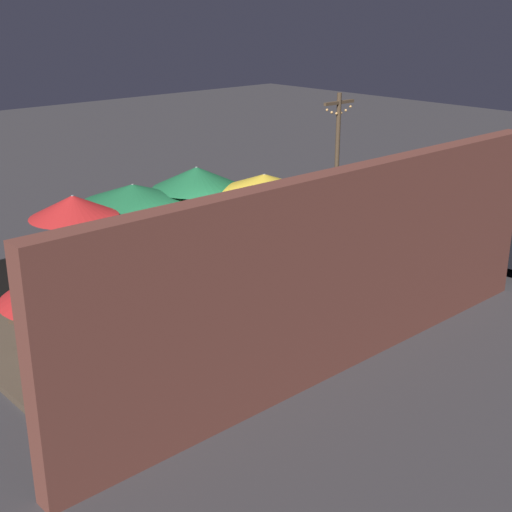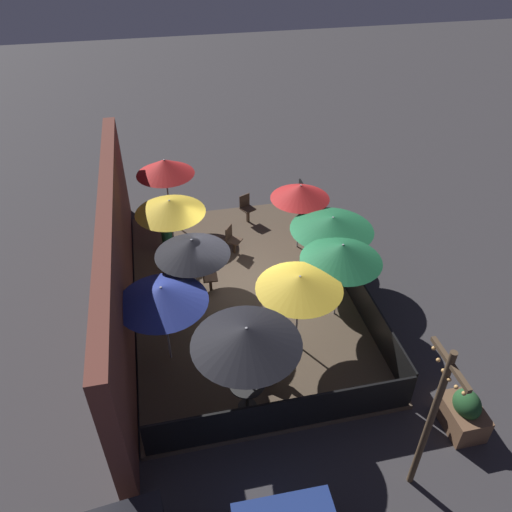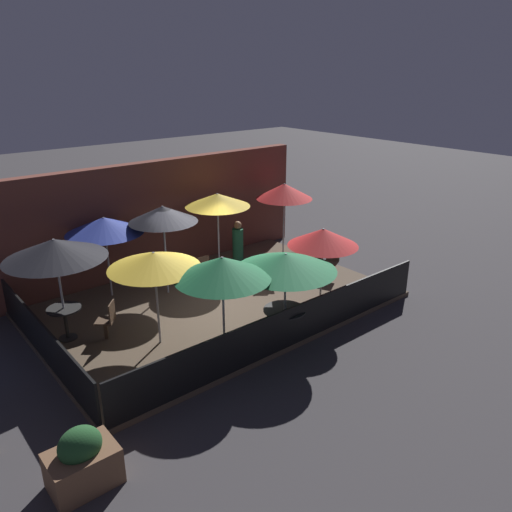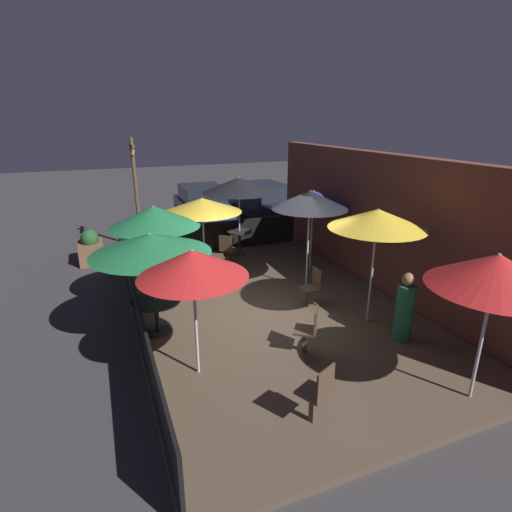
# 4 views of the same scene
# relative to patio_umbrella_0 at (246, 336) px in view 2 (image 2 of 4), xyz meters

# --- Properties ---
(ground_plane) EXTENTS (60.00, 60.00, 0.00)m
(ground_plane) POSITION_rel_patio_umbrella_0_xyz_m (3.75, -0.62, -2.32)
(ground_plane) COLOR #383538
(patio_deck) EXTENTS (9.01, 5.90, 0.12)m
(patio_deck) POSITION_rel_patio_umbrella_0_xyz_m (3.75, -0.62, -2.26)
(patio_deck) COLOR brown
(patio_deck) RESTS_ON ground_plane
(building_wall) EXTENTS (10.61, 0.36, 3.43)m
(building_wall) POSITION_rel_patio_umbrella_0_xyz_m (3.75, 2.56, -0.60)
(building_wall) COLOR brown
(building_wall) RESTS_ON ground_plane
(fence_front) EXTENTS (8.81, 0.05, 0.95)m
(fence_front) POSITION_rel_patio_umbrella_0_xyz_m (3.75, -3.52, -1.72)
(fence_front) COLOR black
(fence_front) RESTS_ON patio_deck
(fence_side_left) EXTENTS (0.05, 5.70, 0.95)m
(fence_side_left) POSITION_rel_patio_umbrella_0_xyz_m (-0.71, -0.62, -1.72)
(fence_side_left) COLOR black
(fence_side_left) RESTS_ON patio_deck
(patio_umbrella_0) EXTENTS (2.21, 2.21, 2.42)m
(patio_umbrella_0) POSITION_rel_patio_umbrella_0_xyz_m (0.00, 0.00, 0.00)
(patio_umbrella_0) COLOR #B2B2B7
(patio_umbrella_0) RESTS_ON patio_deck
(patio_umbrella_1) EXTENTS (2.28, 2.28, 2.06)m
(patio_umbrella_1) POSITION_rel_patio_umbrella_0_xyz_m (3.90, -3.14, -0.33)
(patio_umbrella_1) COLOR #B2B2B7
(patio_umbrella_1) RESTS_ON patio_deck
(patio_umbrella_2) EXTENTS (1.83, 1.83, 2.48)m
(patio_umbrella_2) POSITION_rel_patio_umbrella_0_xyz_m (3.07, 0.70, 0.06)
(patio_umbrella_2) COLOR #B2B2B7
(patio_umbrella_2) RESTS_ON patio_deck
(patio_umbrella_3) EXTENTS (1.84, 1.84, 2.35)m
(patio_umbrella_3) POSITION_rel_patio_umbrella_0_xyz_m (7.73, 1.04, -0.10)
(patio_umbrella_3) COLOR #B2B2B7
(patio_umbrella_3) RESTS_ON patio_deck
(patio_umbrella_4) EXTENTS (2.03, 2.03, 2.26)m
(patio_umbrella_4) POSITION_rel_patio_umbrella_0_xyz_m (2.40, -2.84, -0.18)
(patio_umbrella_4) COLOR #B2B2B7
(patio_umbrella_4) RESTS_ON patio_deck
(patio_umbrella_5) EXTENTS (1.75, 1.75, 2.19)m
(patio_umbrella_5) POSITION_rel_patio_umbrella_0_xyz_m (5.54, -2.72, -0.23)
(patio_umbrella_5) COLOR #B2B2B7
(patio_umbrella_5) RESTS_ON patio_deck
(patio_umbrella_6) EXTENTS (2.04, 2.04, 2.23)m
(patio_umbrella_6) POSITION_rel_patio_umbrella_0_xyz_m (1.79, 1.53, -0.19)
(patio_umbrella_6) COLOR #B2B2B7
(patio_umbrella_6) RESTS_ON patio_deck
(patio_umbrella_7) EXTENTS (1.92, 1.92, 2.42)m
(patio_umbrella_7) POSITION_rel_patio_umbrella_0_xyz_m (5.10, 1.08, 0.03)
(patio_umbrella_7) COLOR #B2B2B7
(patio_umbrella_7) RESTS_ON patio_deck
(patio_umbrella_8) EXTENTS (2.01, 2.01, 2.19)m
(patio_umbrella_8) POSITION_rel_patio_umbrella_0_xyz_m (1.55, -1.53, -0.19)
(patio_umbrella_8) COLOR #B2B2B7
(patio_umbrella_8) RESTS_ON patio_deck
(dining_table_0) EXTENTS (0.76, 0.76, 0.78)m
(dining_table_0) POSITION_rel_patio_umbrella_0_xyz_m (0.00, 0.00, -1.59)
(dining_table_0) COLOR black
(dining_table_0) RESTS_ON patio_deck
(dining_table_1) EXTENTS (0.98, 0.98, 0.70)m
(dining_table_1) POSITION_rel_patio_umbrella_0_xyz_m (3.90, -3.14, -1.64)
(dining_table_1) COLOR black
(dining_table_1) RESTS_ON patio_deck
(patio_chair_0) EXTENTS (0.56, 0.56, 0.90)m
(patio_chair_0) POSITION_rel_patio_umbrella_0_xyz_m (5.69, -0.69, -1.71)
(patio_chair_0) COLOR #4C3828
(patio_chair_0) RESTS_ON patio_deck
(patio_chair_1) EXTENTS (0.53, 0.53, 0.96)m
(patio_chair_1) POSITION_rel_patio_umbrella_0_xyz_m (7.34, -1.47, -1.67)
(patio_chair_1) COLOR #4C3828
(patio_chair_1) RESTS_ON patio_deck
(patio_chair_2) EXTENTS (0.42, 0.42, 0.91)m
(patio_chair_2) POSITION_rel_patio_umbrella_0_xyz_m (4.05, 0.29, -1.71)
(patio_chair_2) COLOR #4C3828
(patio_chair_2) RESTS_ON patio_deck
(patio_chair_3) EXTENTS (0.56, 0.56, 0.92)m
(patio_chair_3) POSITION_rel_patio_umbrella_0_xyz_m (0.73, -0.64, -1.70)
(patio_chair_3) COLOR #4C3828
(patio_chair_3) RESTS_ON patio_deck
(patron_0) EXTENTS (0.38, 0.38, 1.38)m
(patron_0) POSITION_rel_patio_umbrella_0_xyz_m (5.95, 1.24, -1.57)
(patron_0) COLOR #236642
(patron_0) RESTS_ON patio_deck
(planter_box) EXTENTS (1.02, 0.71, 1.04)m
(planter_box) POSITION_rel_patio_umbrella_0_xyz_m (-1.36, -4.34, -1.87)
(planter_box) COLOR brown
(planter_box) RESTS_ON ground_plane
(light_post) EXTENTS (1.10, 0.12, 3.64)m
(light_post) POSITION_rel_patio_umbrella_0_xyz_m (-2.26, -2.77, -0.27)
(light_post) COLOR brown
(light_post) RESTS_ON ground_plane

